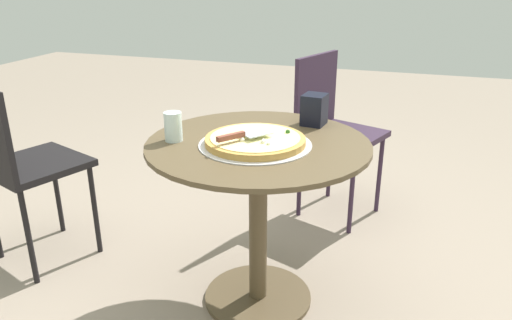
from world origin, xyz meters
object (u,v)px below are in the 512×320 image
drinking_cup (173,127)px  napkin_dispenser (314,110)px  pizza_on_tray (256,141)px  patio_table (258,189)px  pizza_server (243,135)px  patio_chair_far (332,122)px  patio_chair_near (19,158)px

drinking_cup → napkin_dispenser: napkin_dispenser is taller
pizza_on_tray → patio_table: bearing=-174.8°
napkin_dispenser → patio_table: bearing=158.4°
patio_table → pizza_server: (0.08, -0.03, 0.24)m
pizza_on_tray → napkin_dispenser: 0.34m
patio_table → patio_chair_far: (-0.89, 0.12, 0.01)m
pizza_server → patio_chair_far: (-0.97, 0.15, -0.22)m
patio_chair_near → patio_chair_far: patio_chair_far is taller
drinking_cup → patio_chair_near: 0.80m
pizza_server → drinking_cup: 0.27m
patio_table → patio_chair_near: (0.05, -1.06, 0.01)m
pizza_on_tray → drinking_cup: bearing=-80.9°
drinking_cup → napkin_dispenser: 0.57m
drinking_cup → patio_chair_near: (-0.03, -0.77, -0.23)m
napkin_dispenser → patio_chair_near: bearing=111.8°
pizza_on_tray → napkin_dispenser: (-0.31, 0.14, 0.05)m
patio_table → patio_chair_far: 0.89m
drinking_cup → patio_chair_far: patio_chair_far is taller
patio_chair_near → patio_chair_far: (-0.94, 1.19, 0.00)m
pizza_server → patio_chair_far: 1.00m
patio_table → pizza_on_tray: size_ratio=2.02×
patio_table → drinking_cup: (0.08, -0.30, 0.24)m
patio_table → pizza_server: 0.25m
drinking_cup → napkin_dispenser: bearing=128.6°
pizza_server → patio_chair_near: size_ratio=0.24×
pizza_server → napkin_dispenser: size_ratio=1.62×
patio_chair_far → napkin_dispenser: bearing=2.4°
patio_chair_far → pizza_on_tray: bearing=-7.4°
pizza_on_tray → drinking_cup: drinking_cup is taller
patio_table → drinking_cup: bearing=-74.4°
drinking_cup → patio_chair_far: (-0.97, 0.42, -0.23)m
drinking_cup → pizza_on_tray: bearing=99.1°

